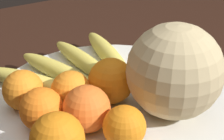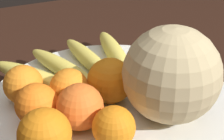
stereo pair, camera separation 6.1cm
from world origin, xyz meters
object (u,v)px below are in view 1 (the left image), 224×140
(fruit_bowl, at_px, (112,99))
(orange_front_right, at_px, (57,139))
(orange_mid_center, at_px, (87,109))
(orange_top_small, at_px, (124,127))
(orange_back_left, at_px, (42,109))
(orange_back_right, at_px, (110,80))
(orange_side_extra, at_px, (23,90))
(melon, at_px, (175,71))
(orange_front_left, at_px, (72,90))
(banana_bunch, at_px, (73,66))

(fruit_bowl, distance_m, orange_front_right, 0.18)
(orange_mid_center, bearing_deg, orange_top_small, 114.99)
(orange_back_left, distance_m, orange_back_right, 0.13)
(fruit_bowl, distance_m, orange_side_extra, 0.15)
(orange_mid_center, xyz_separation_m, orange_back_right, (-0.07, -0.05, 0.00))
(fruit_bowl, bearing_deg, orange_back_right, 41.26)
(melon, bearing_deg, orange_mid_center, -13.30)
(orange_top_small, relative_size, orange_side_extra, 0.93)
(orange_front_left, relative_size, orange_back_right, 0.84)
(fruit_bowl, height_order, orange_top_small, orange_top_small)
(melon, relative_size, orange_top_small, 2.44)
(orange_back_left, xyz_separation_m, orange_back_right, (-0.12, -0.01, 0.00))
(orange_mid_center, distance_m, orange_back_right, 0.09)
(orange_front_left, bearing_deg, orange_front_right, 55.33)
(orange_back_left, bearing_deg, orange_front_left, -156.84)
(orange_top_small, bearing_deg, orange_back_left, -49.13)
(orange_front_left, height_order, orange_side_extra, orange_side_extra)
(fruit_bowl, bearing_deg, melon, 121.95)
(orange_front_left, xyz_separation_m, orange_top_small, (-0.02, 0.12, -0.00))
(orange_back_right, bearing_deg, melon, 128.19)
(banana_bunch, relative_size, orange_back_right, 3.60)
(melon, height_order, banana_bunch, melon)
(melon, relative_size, orange_mid_center, 2.10)
(orange_mid_center, relative_size, orange_side_extra, 1.08)
(orange_back_left, bearing_deg, orange_back_right, -173.69)
(banana_bunch, relative_size, orange_top_small, 4.47)
(banana_bunch, xyz_separation_m, orange_back_left, (0.11, 0.12, 0.02))
(orange_back_right, bearing_deg, fruit_bowl, -138.74)
(orange_front_left, bearing_deg, orange_mid_center, 82.76)
(orange_back_right, bearing_deg, orange_mid_center, 35.82)
(banana_bunch, distance_m, orange_back_right, 0.11)
(melon, height_order, orange_back_left, melon)
(fruit_bowl, height_order, orange_back_left, orange_back_left)
(fruit_bowl, height_order, orange_front_left, orange_front_left)
(fruit_bowl, relative_size, melon, 2.82)
(melon, distance_m, orange_top_small, 0.12)
(orange_mid_center, relative_size, orange_back_right, 0.94)
(orange_front_right, distance_m, orange_top_small, 0.09)
(melon, height_order, orange_back_right, melon)
(orange_back_left, distance_m, orange_side_extra, 0.07)
(fruit_bowl, height_order, banana_bunch, banana_bunch)
(fruit_bowl, distance_m, banana_bunch, 0.11)
(orange_front_right, height_order, orange_back_right, orange_back_right)
(orange_front_left, height_order, orange_back_right, orange_back_right)
(orange_front_left, distance_m, orange_mid_center, 0.06)
(orange_back_left, relative_size, orange_back_right, 0.87)
(orange_mid_center, xyz_separation_m, orange_top_small, (-0.03, 0.06, -0.00))
(orange_mid_center, relative_size, orange_top_small, 1.16)
(orange_back_right, relative_size, orange_top_small, 1.24)
(orange_front_left, bearing_deg, orange_back_right, 167.93)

